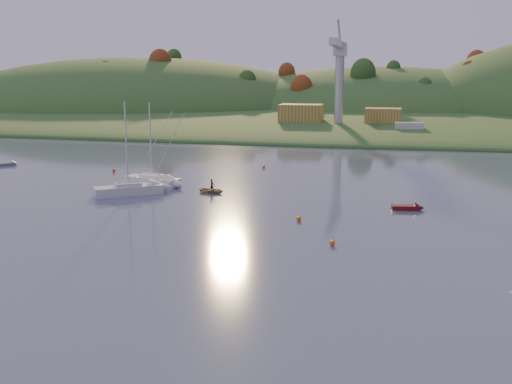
% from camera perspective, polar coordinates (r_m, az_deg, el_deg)
% --- Properties ---
extents(ground, '(500.00, 500.00, 0.00)m').
position_cam_1_polar(ground, '(33.61, -15.50, -14.69)').
color(ground, '#364559').
rests_on(ground, ground).
extents(far_shore, '(620.00, 220.00, 1.50)m').
position_cam_1_polar(far_shore, '(257.06, 10.02, 8.16)').
color(far_shore, '#2C5421').
rests_on(far_shore, ground).
extents(shore_slope, '(640.00, 150.00, 7.00)m').
position_cam_1_polar(shore_slope, '(192.35, 8.83, 7.10)').
color(shore_slope, '#2C5421').
rests_on(shore_slope, ground).
extents(hill_left_far, '(120.00, 100.00, 32.00)m').
position_cam_1_polar(hill_left_far, '(298.43, -22.87, 7.89)').
color(hill_left_far, '#2C5421').
rests_on(hill_left_far, ground).
extents(hill_left, '(170.00, 140.00, 44.00)m').
position_cam_1_polar(hill_left, '(249.86, -11.71, 8.00)').
color(hill_left, '#2C5421').
rests_on(hill_left, ground).
extents(hill_center, '(140.00, 120.00, 36.00)m').
position_cam_1_polar(hill_center, '(236.70, 12.16, 7.79)').
color(hill_center, '#2C5421').
rests_on(hill_center, ground).
extents(hillside_trees, '(280.00, 50.00, 32.00)m').
position_cam_1_polar(hillside_trees, '(212.24, 9.27, 7.49)').
color(hillside_trees, '#1F4017').
rests_on(hillside_trees, ground).
extents(wharf, '(42.00, 16.00, 2.40)m').
position_cam_1_polar(wharf, '(149.15, 9.42, 6.27)').
color(wharf, slate).
rests_on(wharf, ground).
extents(shed_west, '(11.00, 8.00, 4.80)m').
position_cam_1_polar(shed_west, '(151.30, 4.53, 7.83)').
color(shed_west, olive).
rests_on(shed_west, wharf).
extents(shed_east, '(9.00, 7.00, 4.00)m').
position_cam_1_polar(shed_east, '(150.56, 12.58, 7.42)').
color(shed_east, olive).
rests_on(shed_east, wharf).
extents(dock_crane, '(3.20, 28.00, 20.30)m').
position_cam_1_polar(dock_crane, '(145.20, 8.32, 12.48)').
color(dock_crane, '#B7B7BC').
rests_on(dock_crane, wharf).
extents(sailboat_near, '(8.15, 6.93, 11.51)m').
position_cam_1_polar(sailboat_near, '(72.75, -12.64, 0.30)').
color(sailboat_near, silver).
rests_on(sailboat_near, ground).
extents(sailboat_far, '(8.37, 4.64, 11.12)m').
position_cam_1_polar(sailboat_far, '(78.46, -10.36, 1.19)').
color(sailboat_far, white).
rests_on(sailboat_far, ground).
extents(canoe, '(3.64, 2.92, 0.67)m').
position_cam_1_polar(canoe, '(72.38, -4.43, 0.16)').
color(canoe, olive).
rests_on(canoe, ground).
extents(paddler, '(0.48, 0.63, 1.56)m').
position_cam_1_polar(paddler, '(72.30, -4.43, 0.51)').
color(paddler, black).
rests_on(paddler, ground).
extents(red_tender, '(3.69, 1.65, 1.21)m').
position_cam_1_polar(red_tender, '(65.41, 15.33, -1.53)').
color(red_tender, '#510B11').
rests_on(red_tender, ground).
extents(grey_dinghy, '(2.89, 2.81, 1.10)m').
position_cam_1_polar(grey_dinghy, '(102.83, -23.34, 2.58)').
color(grey_dinghy, slate).
rests_on(grey_dinghy, ground).
extents(work_vessel, '(15.17, 5.85, 3.86)m').
position_cam_1_polar(work_vessel, '(138.82, 15.01, 5.72)').
color(work_vessel, slate).
rests_on(work_vessel, ground).
extents(buoy_0, '(0.50, 0.50, 0.50)m').
position_cam_1_polar(buoy_0, '(50.50, 7.64, -5.07)').
color(buoy_0, '#F2590C').
rests_on(buoy_0, ground).
extents(buoy_1, '(0.50, 0.50, 0.50)m').
position_cam_1_polar(buoy_1, '(58.54, 4.31, -2.67)').
color(buoy_1, '#F2590C').
rests_on(buoy_1, ground).
extents(buoy_2, '(0.50, 0.50, 0.50)m').
position_cam_1_polar(buoy_2, '(90.70, -14.04, 2.12)').
color(buoy_2, '#F2590C').
rests_on(buoy_2, ground).
extents(buoy_3, '(0.50, 0.50, 0.50)m').
position_cam_1_polar(buoy_3, '(91.63, 0.78, 2.56)').
color(buoy_3, '#F2590C').
rests_on(buoy_3, ground).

